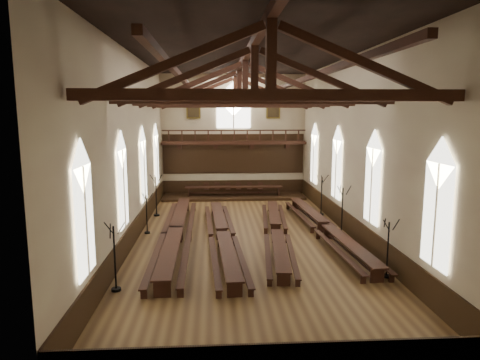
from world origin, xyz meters
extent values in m
plane|color=brown|center=(0.00, 0.00, 0.00)|extent=(26.00, 26.00, 0.00)
plane|color=beige|center=(0.00, 13.00, 5.00)|extent=(12.00, 0.00, 12.00)
plane|color=beige|center=(0.00, -13.00, 5.00)|extent=(12.00, 0.00, 12.00)
plane|color=beige|center=(-6.00, 0.00, 5.00)|extent=(0.00, 26.00, 26.00)
plane|color=beige|center=(6.00, 0.00, 5.00)|extent=(0.00, 26.00, 26.00)
plane|color=black|center=(0.00, 0.00, 10.00)|extent=(26.00, 26.00, 0.00)
cube|color=black|center=(0.00, 12.96, 0.60)|extent=(11.90, 0.08, 1.20)
cube|color=black|center=(-5.96, 0.00, 0.60)|extent=(0.08, 25.90, 1.20)
cube|color=black|center=(5.96, 0.00, 0.60)|extent=(0.08, 25.90, 1.20)
cube|color=white|center=(-5.90, -9.00, 3.40)|extent=(0.05, 1.80, 3.60)
cube|color=white|center=(-5.90, -9.00, 5.20)|extent=(0.05, 1.80, 1.80)
cylinder|color=beige|center=(-5.86, -9.00, 3.40)|extent=(0.08, 0.08, 3.60)
cube|color=white|center=(-5.90, -3.00, 3.40)|extent=(0.05, 1.80, 3.60)
cube|color=white|center=(-5.90, -3.00, 5.20)|extent=(0.05, 1.80, 1.80)
cylinder|color=beige|center=(-5.86, -3.00, 3.40)|extent=(0.08, 0.08, 3.60)
cube|color=white|center=(-5.90, 3.00, 3.40)|extent=(0.05, 1.80, 3.60)
cube|color=white|center=(-5.90, 3.00, 5.20)|extent=(0.05, 1.80, 1.80)
cylinder|color=beige|center=(-5.86, 3.00, 3.40)|extent=(0.08, 0.08, 3.60)
cube|color=white|center=(-5.90, 9.00, 3.40)|extent=(0.05, 1.80, 3.60)
cube|color=white|center=(-5.90, 9.00, 5.20)|extent=(0.05, 1.80, 1.80)
cylinder|color=beige|center=(-5.86, 9.00, 3.40)|extent=(0.08, 0.08, 3.60)
cube|color=white|center=(5.90, -9.00, 3.40)|extent=(0.05, 1.80, 3.60)
cube|color=white|center=(5.90, -9.00, 5.20)|extent=(0.05, 1.80, 1.80)
cylinder|color=beige|center=(5.86, -9.00, 3.40)|extent=(0.08, 0.08, 3.60)
cube|color=white|center=(5.90, -3.00, 3.40)|extent=(0.05, 1.80, 3.60)
cube|color=white|center=(5.90, -3.00, 5.20)|extent=(0.05, 1.80, 1.80)
cylinder|color=beige|center=(5.86, -3.00, 3.40)|extent=(0.08, 0.08, 3.60)
cube|color=white|center=(5.90, 3.00, 3.40)|extent=(0.05, 1.80, 3.60)
cube|color=white|center=(5.90, 3.00, 5.20)|extent=(0.05, 1.80, 1.80)
cylinder|color=beige|center=(5.86, 3.00, 3.40)|extent=(0.08, 0.08, 3.60)
cube|color=white|center=(5.90, 9.00, 3.40)|extent=(0.05, 1.80, 3.60)
cube|color=white|center=(5.90, 9.00, 5.20)|extent=(0.05, 1.80, 1.80)
cylinder|color=beige|center=(5.86, 9.00, 3.40)|extent=(0.08, 0.08, 3.60)
cube|color=white|center=(0.00, 12.90, 6.80)|extent=(2.80, 0.05, 2.40)
cube|color=white|center=(0.00, 12.90, 8.00)|extent=(2.80, 0.05, 2.80)
cylinder|color=beige|center=(0.00, 12.86, 6.80)|extent=(0.10, 0.10, 2.40)
cube|color=#351911|center=(0.00, 12.35, 4.40)|extent=(11.80, 1.20, 0.20)
cube|color=black|center=(0.00, 12.94, 3.45)|extent=(11.80, 0.10, 3.30)
cube|color=#351911|center=(0.00, 11.81, 5.45)|extent=(11.60, 0.12, 0.10)
cube|color=#351911|center=(0.00, 11.81, 4.55)|extent=(11.60, 0.12, 0.10)
cube|color=#351911|center=(-4.50, 12.75, 4.15)|extent=(0.35, 0.40, 0.50)
cube|color=#351911|center=(-1.50, 12.75, 4.15)|extent=(0.35, 0.40, 0.50)
cube|color=#351911|center=(1.50, 12.75, 4.15)|extent=(0.35, 0.40, 0.50)
cube|color=#351911|center=(4.50, 12.75, 4.15)|extent=(0.35, 0.40, 0.50)
cube|color=brown|center=(-3.30, 12.91, 7.10)|extent=(1.15, 0.06, 1.45)
cube|color=black|center=(-3.30, 12.87, 7.10)|extent=(0.95, 0.04, 1.25)
cube|color=brown|center=(3.30, 12.91, 7.10)|extent=(1.15, 0.06, 1.45)
cube|color=black|center=(3.30, 12.87, 7.10)|extent=(0.95, 0.04, 1.25)
cube|color=#351911|center=(0.00, -10.00, 7.40)|extent=(11.70, 0.35, 0.35)
cube|color=#351911|center=(0.00, -10.00, 8.70)|extent=(0.30, 0.30, 2.40)
cube|color=#351911|center=(-2.88, -10.00, 8.30)|extent=(5.44, 0.26, 2.40)
cube|color=#351911|center=(2.88, -10.00, 8.30)|extent=(5.44, 0.26, 2.40)
cube|color=#351911|center=(0.00, -5.00, 7.40)|extent=(11.70, 0.35, 0.35)
cube|color=#351911|center=(0.00, -5.00, 8.70)|extent=(0.30, 0.30, 2.40)
cube|color=#351911|center=(-2.88, -5.00, 8.30)|extent=(5.44, 0.26, 2.40)
cube|color=#351911|center=(2.88, -5.00, 8.30)|extent=(5.44, 0.26, 2.40)
cube|color=#351911|center=(0.00, 0.00, 7.40)|extent=(11.70, 0.35, 0.35)
cube|color=#351911|center=(0.00, 0.00, 8.70)|extent=(0.30, 0.30, 2.40)
cube|color=#351911|center=(-2.88, 0.00, 8.30)|extent=(5.44, 0.26, 2.40)
cube|color=#351911|center=(2.88, 0.00, 8.30)|extent=(5.44, 0.26, 2.40)
cube|color=#351911|center=(0.00, 5.00, 7.40)|extent=(11.70, 0.35, 0.35)
cube|color=#351911|center=(0.00, 5.00, 8.70)|extent=(0.30, 0.30, 2.40)
cube|color=#351911|center=(-2.88, 5.00, 8.30)|extent=(5.44, 0.26, 2.40)
cube|color=#351911|center=(2.88, 5.00, 8.30)|extent=(5.44, 0.26, 2.40)
cube|color=#351911|center=(0.00, 10.00, 7.40)|extent=(11.70, 0.35, 0.35)
cube|color=#351911|center=(0.00, 10.00, 8.70)|extent=(0.30, 0.30, 2.40)
cube|color=#351911|center=(-2.88, 10.00, 8.30)|extent=(5.44, 0.26, 2.40)
cube|color=#351911|center=(2.88, 10.00, 8.30)|extent=(5.44, 0.26, 2.40)
cube|color=#351911|center=(-3.36, 0.00, 8.70)|extent=(0.25, 25.70, 0.25)
cube|color=#351911|center=(3.36, 0.00, 8.70)|extent=(0.25, 25.70, 0.25)
cube|color=#351911|center=(0.00, 0.00, 9.70)|extent=(0.30, 25.70, 0.30)
cube|color=#351911|center=(-3.74, -3.98, 0.78)|extent=(0.84, 7.66, 0.09)
cube|color=#351911|center=(-3.74, -7.42, 0.37)|extent=(0.65, 0.09, 0.73)
cube|color=#351911|center=(-3.74, -0.53, 0.37)|extent=(0.65, 0.09, 0.73)
cube|color=#351911|center=(-3.74, -3.98, 0.27)|extent=(0.15, 6.78, 0.09)
cube|color=#351911|center=(-4.42, -3.98, 0.46)|extent=(0.38, 7.66, 0.07)
cube|color=#351911|center=(-4.42, -7.48, 0.21)|extent=(0.25, 0.08, 0.43)
cube|color=#351911|center=(-4.42, -0.48, 0.21)|extent=(0.25, 0.08, 0.43)
cube|color=#351911|center=(-3.07, -3.97, 0.46)|extent=(0.38, 7.66, 0.07)
cube|color=#351911|center=(-3.07, -7.47, 0.21)|extent=(0.25, 0.08, 0.43)
cube|color=#351911|center=(-3.07, -0.47, 0.21)|extent=(0.25, 0.08, 0.43)
cube|color=#351911|center=(-3.74, 3.42, 0.78)|extent=(0.84, 7.66, 0.09)
cube|color=#351911|center=(-3.74, -0.02, 0.37)|extent=(0.65, 0.09, 0.73)
cube|color=#351911|center=(-3.74, 6.87, 0.37)|extent=(0.65, 0.09, 0.73)
cube|color=#351911|center=(-3.74, 3.42, 0.27)|extent=(0.15, 6.78, 0.09)
cube|color=#351911|center=(-4.42, 3.42, 0.46)|extent=(0.38, 7.66, 0.07)
cube|color=#351911|center=(-4.42, -0.08, 0.21)|extent=(0.25, 0.08, 0.43)
cube|color=#351911|center=(-4.42, 6.92, 0.21)|extent=(0.25, 0.08, 0.43)
cube|color=#351911|center=(-3.07, 3.43, 0.46)|extent=(0.38, 7.66, 0.07)
cube|color=#351911|center=(-3.07, -0.07, 0.21)|extent=(0.25, 0.08, 0.43)
cube|color=#351911|center=(-3.07, 6.93, 0.21)|extent=(0.25, 0.08, 0.43)
cube|color=#351911|center=(-1.27, -4.48, 0.70)|extent=(0.99, 6.88, 0.08)
cube|color=#351911|center=(-1.27, -7.57, 0.33)|extent=(0.59, 0.10, 0.66)
cube|color=#351911|center=(-1.27, -1.40, 0.33)|extent=(0.59, 0.10, 0.66)
cube|color=#351911|center=(-1.27, -4.48, 0.24)|extent=(0.35, 6.07, 0.08)
cube|color=#351911|center=(-1.88, -4.51, 0.41)|extent=(0.58, 6.86, 0.06)
cube|color=#351911|center=(-1.88, -7.64, 0.19)|extent=(0.22, 0.08, 0.38)
cube|color=#351911|center=(-1.88, -1.37, 0.19)|extent=(0.22, 0.08, 0.38)
cube|color=#351911|center=(-0.66, -4.45, 0.41)|extent=(0.58, 6.86, 0.06)
cube|color=#351911|center=(-0.66, -7.59, 0.19)|extent=(0.22, 0.08, 0.38)
cube|color=#351911|center=(-0.66, -1.32, 0.19)|extent=(0.22, 0.08, 0.38)
cube|color=#351911|center=(-1.27, 2.92, 0.70)|extent=(0.99, 6.88, 0.08)
cube|color=#351911|center=(-1.27, -0.17, 0.33)|extent=(0.59, 0.10, 0.66)
cube|color=#351911|center=(-1.27, 6.00, 0.33)|extent=(0.59, 0.10, 0.66)
cube|color=#351911|center=(-1.27, 2.92, 0.24)|extent=(0.35, 6.07, 0.08)
cube|color=#351911|center=(-1.88, 2.89, 0.41)|extent=(0.58, 6.86, 0.06)
cube|color=#351911|center=(-1.88, -0.24, 0.19)|extent=(0.22, 0.08, 0.38)
cube|color=#351911|center=(-1.88, 6.03, 0.19)|extent=(0.22, 0.08, 0.38)
cube|color=#351911|center=(-0.66, 2.95, 0.41)|extent=(0.58, 6.86, 0.06)
cube|color=#351911|center=(-0.66, -0.19, 0.19)|extent=(0.22, 0.08, 0.38)
cube|color=#351911|center=(-0.66, 6.08, 0.19)|extent=(0.22, 0.08, 0.38)
cube|color=#351911|center=(1.76, -3.82, 0.64)|extent=(1.28, 6.36, 0.07)
cube|color=#351911|center=(1.76, -6.67, 0.30)|extent=(0.54, 0.13, 0.61)
cube|color=#351911|center=(1.76, -0.97, 0.30)|extent=(0.54, 0.13, 0.61)
cube|color=#351911|center=(1.76, -3.82, 0.23)|extent=(0.64, 5.58, 0.07)
cube|color=#351911|center=(1.20, -3.76, 0.38)|extent=(0.90, 6.32, 0.05)
cube|color=#351911|center=(1.20, -6.65, 0.18)|extent=(0.21, 0.08, 0.35)
cube|color=#351911|center=(1.20, -0.87, 0.18)|extent=(0.21, 0.08, 0.35)
cube|color=#351911|center=(2.31, -3.88, 0.38)|extent=(0.90, 6.32, 0.05)
cube|color=#351911|center=(2.31, -6.77, 0.18)|extent=(0.21, 0.08, 0.35)
cube|color=#351911|center=(2.31, -0.99, 0.18)|extent=(0.21, 0.08, 0.35)
cube|color=#351911|center=(1.76, 3.58, 0.64)|extent=(1.28, 6.36, 0.07)
cube|color=#351911|center=(1.76, 0.73, 0.30)|extent=(0.54, 0.13, 0.61)
cube|color=#351911|center=(1.76, 6.43, 0.30)|extent=(0.54, 0.13, 0.61)
cube|color=#351911|center=(1.76, 3.58, 0.23)|extent=(0.64, 5.58, 0.07)
cube|color=#351911|center=(1.20, 3.64, 0.38)|extent=(0.90, 6.32, 0.05)
cube|color=#351911|center=(1.20, 0.75, 0.18)|extent=(0.21, 0.08, 0.35)
cube|color=#351911|center=(1.20, 6.53, 0.18)|extent=(0.21, 0.08, 0.35)
cube|color=#351911|center=(2.31, 3.52, 0.38)|extent=(0.90, 6.32, 0.05)
cube|color=#351911|center=(2.31, 0.63, 0.18)|extent=(0.21, 0.08, 0.35)
cube|color=#351911|center=(2.31, 6.41, 0.18)|extent=(0.21, 0.08, 0.35)
cube|color=#351911|center=(4.57, -3.47, 0.69)|extent=(1.03, 6.86, 0.08)
cube|color=#351911|center=(4.57, -6.54, 0.33)|extent=(0.58, 0.11, 0.65)
cube|color=#351911|center=(4.57, -0.39, 0.33)|extent=(0.58, 0.11, 0.65)
cube|color=#351911|center=(4.57, -3.47, 0.24)|extent=(0.39, 6.05, 0.08)
cube|color=#351911|center=(3.96, -3.50, 0.41)|extent=(0.62, 6.84, 0.06)
cube|color=#351911|center=(3.96, -6.62, 0.19)|extent=(0.22, 0.08, 0.38)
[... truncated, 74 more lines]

